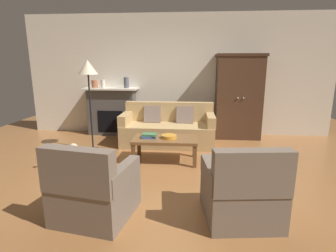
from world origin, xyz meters
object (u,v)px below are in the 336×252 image
couch (168,129)px  coffee_table (165,141)px  fireplace (112,111)px  armchair_near_right (242,193)px  fruit_bowl (169,137)px  book_stack (149,136)px  armoire (238,97)px  mantel_vase_terracotta (95,84)px  dog (60,153)px  mantel_vase_cream (103,84)px  mantel_vase_slate (126,83)px  armchair_near_left (93,191)px  floor_lamp (88,73)px

couch → coffee_table: bearing=-88.1°
fireplace → armchair_near_right: bearing=-55.1°
couch → armchair_near_right: armchair_near_right is taller
couch → fruit_bowl: couch is taller
fruit_bowl → fireplace: bearing=130.4°
book_stack → armoire: bearing=43.7°
armoire → mantel_vase_terracotta: armoire is taller
fireplace → couch: (1.41, -0.73, -0.25)m
coffee_table → dog: size_ratio=2.13×
mantel_vase_cream → mantel_vase_slate: bearing=0.0°
mantel_vase_terracotta → armchair_near_right: size_ratio=0.20×
armchair_near_right → mantel_vase_cream: bearing=127.0°
coffee_table → armchair_near_right: bearing=-60.2°
mantel_vase_terracotta → dog: bearing=-86.2°
fireplace → book_stack: size_ratio=4.78×
armoire → fruit_bowl: armoire is taller
armchair_near_right → armchair_near_left: bearing=-176.6°
mantel_vase_slate → floor_lamp: floor_lamp is taller
armoire → couch: (-1.54, -0.65, -0.63)m
fireplace → dog: fireplace is taller
floor_lamp → mantel_vase_terracotta: bearing=105.4°
couch → coffee_table: 1.04m
fireplace → armchair_near_right: (2.43, -3.49, -0.25)m
mantel_vase_cream → armchair_near_left: size_ratio=0.21×
dog → armoire: bearing=33.6°
fruit_bowl → dog: size_ratio=0.51×
mantel_vase_slate → floor_lamp: (-0.41, -1.27, 0.26)m
fireplace → armchair_near_left: size_ratio=1.41×
fireplace → couch: 1.61m
floor_lamp → fruit_bowl: bearing=-17.6°
fruit_bowl → book_stack: bearing=-179.1°
fireplace → book_stack: 2.13m
couch → book_stack: 1.09m
mantel_vase_terracotta → mantel_vase_slate: 0.76m
mantel_vase_terracotta → armoire: bearing=-1.0°
fireplace → armoire: 2.97m
armchair_near_left → armchair_near_right: same height
couch → dog: size_ratio=3.73×
fireplace → floor_lamp: floor_lamp is taller
mantel_vase_cream → book_stack: bearing=-52.5°
armchair_near_left → mantel_vase_cream: bearing=105.8°
mantel_vase_terracotta → armchair_near_left: (1.21, -3.56, -0.89)m
armoire → fruit_bowl: (-1.44, -1.70, -0.50)m
armchair_near_left → dog: (-1.06, 1.38, -0.07)m
mantel_vase_terracotta → armchair_near_right: bearing=-51.0°
armchair_near_right → fireplace: bearing=124.9°
coffee_table → armchair_near_left: size_ratio=1.23×
armoire → coffee_table: size_ratio=1.71×
book_stack → armchair_near_left: armchair_near_left is taller
mantel_vase_slate → dog: 2.47m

